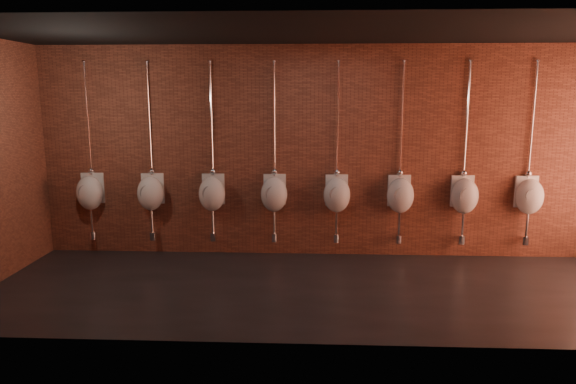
% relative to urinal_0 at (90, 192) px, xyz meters
% --- Properties ---
extents(ground, '(8.50, 8.50, 0.00)m').
position_rel_urinal_0_xyz_m(ground, '(3.52, -1.36, -0.99)').
color(ground, black).
rests_on(ground, ground).
extents(room_shell, '(8.54, 3.04, 3.22)m').
position_rel_urinal_0_xyz_m(room_shell, '(3.52, -1.36, 1.02)').
color(room_shell, black).
rests_on(room_shell, ground).
extents(urinal_0, '(0.44, 0.39, 2.72)m').
position_rel_urinal_0_xyz_m(urinal_0, '(0.00, 0.00, 0.00)').
color(urinal_0, white).
rests_on(urinal_0, ground).
extents(urinal_1, '(0.44, 0.39, 2.72)m').
position_rel_urinal_0_xyz_m(urinal_1, '(0.95, 0.00, 0.00)').
color(urinal_1, white).
rests_on(urinal_1, ground).
extents(urinal_2, '(0.44, 0.39, 2.72)m').
position_rel_urinal_0_xyz_m(urinal_2, '(1.90, 0.00, 0.00)').
color(urinal_2, white).
rests_on(urinal_2, ground).
extents(urinal_3, '(0.44, 0.39, 2.72)m').
position_rel_urinal_0_xyz_m(urinal_3, '(2.86, 0.00, 0.00)').
color(urinal_3, white).
rests_on(urinal_3, ground).
extents(urinal_4, '(0.44, 0.39, 2.72)m').
position_rel_urinal_0_xyz_m(urinal_4, '(3.81, 0.00, 0.00)').
color(urinal_4, white).
rests_on(urinal_4, ground).
extents(urinal_5, '(0.44, 0.39, 2.72)m').
position_rel_urinal_0_xyz_m(urinal_5, '(4.76, 0.00, 0.00)').
color(urinal_5, white).
rests_on(urinal_5, ground).
extents(urinal_6, '(0.44, 0.39, 2.72)m').
position_rel_urinal_0_xyz_m(urinal_6, '(5.71, 0.00, 0.00)').
color(urinal_6, white).
rests_on(urinal_6, ground).
extents(urinal_7, '(0.44, 0.39, 2.72)m').
position_rel_urinal_0_xyz_m(urinal_7, '(6.66, 0.00, 0.00)').
color(urinal_7, white).
rests_on(urinal_7, ground).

